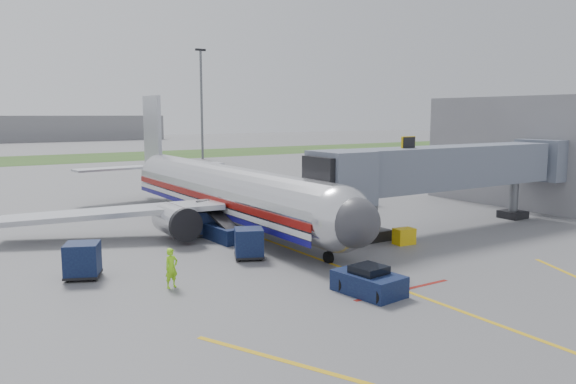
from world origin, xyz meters
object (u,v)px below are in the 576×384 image
airliner (224,190)px  belt_loader (222,231)px  ramp_worker (171,268)px  pushback_tug (369,282)px

airliner → belt_loader: 5.67m
airliner → belt_loader: bearing=-118.3°
belt_loader → ramp_worker: 10.62m
airliner → belt_loader: airliner is taller
pushback_tug → belt_loader: size_ratio=0.70×
belt_loader → ramp_worker: size_ratio=2.51×
pushback_tug → belt_loader: 14.12m
belt_loader → airliner: bearing=61.7°
airliner → pushback_tug: 18.95m
airliner → ramp_worker: 15.92m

